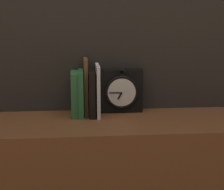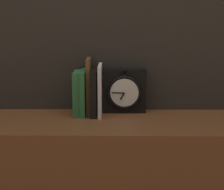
# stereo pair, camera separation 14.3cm
# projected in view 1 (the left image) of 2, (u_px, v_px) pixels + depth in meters

# --- Properties ---
(clock) EXTENTS (0.18, 0.07, 0.19)m
(clock) POSITION_uv_depth(u_px,v_px,m) (121.00, 91.00, 1.57)
(clock) COLOR black
(clock) RESTS_ON bookshelf
(book_slot0_green) EXTENTS (0.03, 0.13, 0.18)m
(book_slot0_green) POSITION_uv_depth(u_px,v_px,m) (75.00, 94.00, 1.52)
(book_slot0_green) COLOR #306A38
(book_slot0_green) RESTS_ON bookshelf
(book_slot1_green) EXTENTS (0.02, 0.14, 0.18)m
(book_slot1_green) POSITION_uv_depth(u_px,v_px,m) (81.00, 93.00, 1.52)
(book_slot1_green) COLOR #2B6F3C
(book_slot1_green) RESTS_ON bookshelf
(book_slot2_brown) EXTENTS (0.02, 0.11, 0.23)m
(book_slot2_brown) POSITION_uv_depth(u_px,v_px,m) (86.00, 87.00, 1.53)
(book_slot2_brown) COLOR brown
(book_slot2_brown) RESTS_ON bookshelf
(book_slot3_black) EXTENTS (0.02, 0.14, 0.18)m
(book_slot3_black) POSITION_uv_depth(u_px,v_px,m) (92.00, 93.00, 1.52)
(book_slot3_black) COLOR black
(book_slot3_black) RESTS_ON bookshelf
(book_slot4_white) EXTENTS (0.01, 0.15, 0.21)m
(book_slot4_white) POSITION_uv_depth(u_px,v_px,m) (98.00, 90.00, 1.52)
(book_slot4_white) COLOR white
(book_slot4_white) RESTS_ON bookshelf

